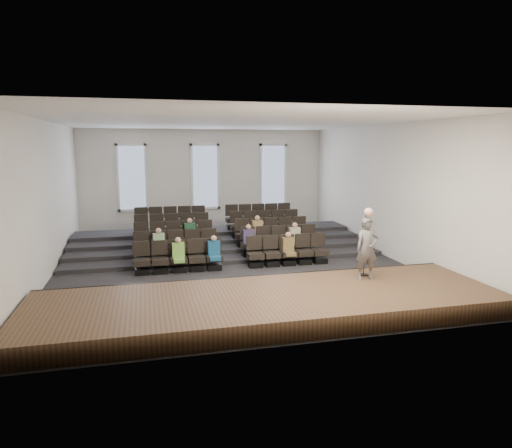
{
  "coord_description": "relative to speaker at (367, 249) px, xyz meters",
  "views": [
    {
      "loc": [
        -2.94,
        -15.65,
        4.16
      ],
      "look_at": [
        1.02,
        0.5,
        1.34
      ],
      "focal_mm": 32.0,
      "sensor_mm": 36.0,
      "label": 1
    }
  ],
  "objects": [
    {
      "name": "speaker",
      "position": [
        0.0,
        0.0,
        0.0
      ],
      "size": [
        0.67,
        0.48,
        1.74
      ],
      "primitive_type": "imported",
      "rotation": [
        0.0,
        0.0,
        -0.11
      ],
      "color": "#524F4E",
      "rests_on": "stage"
    },
    {
      "name": "mic_stand",
      "position": [
        0.11,
        0.37,
        -0.36
      ],
      "size": [
        0.29,
        0.29,
        1.71
      ],
      "color": "black",
      "rests_on": "stage"
    },
    {
      "name": "wall_left",
      "position": [
        -9.02,
        4.39,
        1.13
      ],
      "size": [
        0.04,
        14.0,
        5.0
      ],
      "primitive_type": "cube",
      "color": "white",
      "rests_on": "ground"
    },
    {
      "name": "ground",
      "position": [
        -3.0,
        4.39,
        -1.37
      ],
      "size": [
        14.0,
        14.0,
        0.0
      ],
      "primitive_type": "plane",
      "color": "black",
      "rests_on": "ground"
    },
    {
      "name": "ceiling",
      "position": [
        -3.0,
        4.39,
        3.64
      ],
      "size": [
        12.0,
        14.0,
        0.02
      ],
      "primitive_type": "cube",
      "color": "white",
      "rests_on": "ground"
    },
    {
      "name": "wall_back",
      "position": [
        -3.0,
        11.41,
        1.13
      ],
      "size": [
        12.0,
        0.04,
        5.0
      ],
      "primitive_type": "cube",
      "color": "white",
      "rests_on": "ground"
    },
    {
      "name": "audience",
      "position": [
        -3.0,
        4.71,
        -0.56
      ],
      "size": [
        5.45,
        2.64,
        1.1
      ],
      "color": "#74AC45",
      "rests_on": "seating_rows"
    },
    {
      "name": "wall_front",
      "position": [
        -3.0,
        -2.63,
        1.13
      ],
      "size": [
        12.0,
        0.04,
        5.0
      ],
      "primitive_type": "cube",
      "color": "white",
      "rests_on": "ground"
    },
    {
      "name": "seating_rows",
      "position": [
        -3.0,
        5.93,
        -0.69
      ],
      "size": [
        6.8,
        4.7,
        1.67
      ],
      "color": "black",
      "rests_on": "ground"
    },
    {
      "name": "stage_lip",
      "position": [
        -3.0,
        1.06,
        -1.12
      ],
      "size": [
        11.8,
        0.06,
        0.52
      ],
      "primitive_type": "cube",
      "color": "black",
      "rests_on": "ground"
    },
    {
      "name": "windows",
      "position": [
        -3.0,
        11.34,
        1.33
      ],
      "size": [
        8.44,
        0.1,
        3.24
      ],
      "color": "white",
      "rests_on": "wall_back"
    },
    {
      "name": "risers",
      "position": [
        -3.0,
        7.56,
        -1.17
      ],
      "size": [
        11.8,
        4.8,
        0.6
      ],
      "color": "black",
      "rests_on": "ground"
    },
    {
      "name": "wall_right",
      "position": [
        3.02,
        4.39,
        1.13
      ],
      "size": [
        0.04,
        14.0,
        5.0
      ],
      "primitive_type": "cube",
      "color": "white",
      "rests_on": "ground"
    },
    {
      "name": "stage",
      "position": [
        -3.0,
        -0.71,
        -1.12
      ],
      "size": [
        11.8,
        3.6,
        0.5
      ],
      "primitive_type": "cube",
      "color": "#503922",
      "rests_on": "ground"
    }
  ]
}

